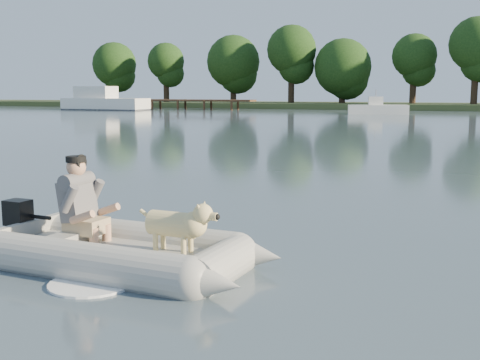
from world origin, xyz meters
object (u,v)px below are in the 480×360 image
at_px(dog, 173,228).
at_px(cabin_cruiser, 105,98).
at_px(dock, 173,104).
at_px(motorboat, 378,103).
at_px(man, 79,198).
at_px(dinghy, 123,218).

bearing_deg(dog, cabin_cruiser, 127.87).
distance_m(dock, motorboat, 23.04).
bearing_deg(man, dock, 119.84).
height_order(dock, man, man).
distance_m(dinghy, man, 0.68).
distance_m(dock, dog, 57.96).
xyz_separation_m(dinghy, man, (-0.65, 0.09, 0.18)).
xyz_separation_m(dock, man, (25.14, -51.51, 0.21)).
xyz_separation_m(dinghy, cabin_cruiser, (-30.77, 46.46, 0.64)).
bearing_deg(motorboat, dock, 152.48).
bearing_deg(cabin_cruiser, dock, 46.34).
relative_size(man, motorboat, 0.20).
relative_size(dog, motorboat, 0.17).
bearing_deg(dock, dinghy, -63.44).
height_order(dock, motorboat, motorboat).
bearing_deg(cabin_cruiser, dinghy, -56.06).
bearing_deg(cabin_cruiser, motorboat, -1.69).
bearing_deg(dog, motorboat, 99.11).
relative_size(dock, man, 17.73).
xyz_separation_m(dock, cabin_cruiser, (-4.98, -5.14, 0.67)).
bearing_deg(motorboat, dinghy, -97.53).
height_order(dinghy, man, man).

